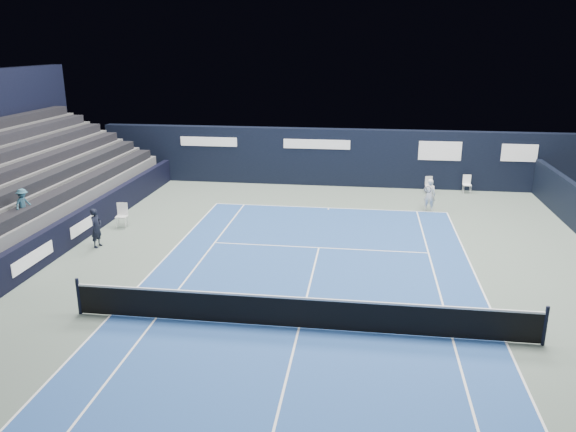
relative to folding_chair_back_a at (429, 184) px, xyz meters
name	(u,v)px	position (x,y,z in m)	size (l,w,h in m)	color
ground	(307,297)	(-4.99, -13.41, -0.50)	(48.00, 48.00, 0.00)	#536359
court_surface	(299,328)	(-4.99, -15.41, -0.50)	(10.97, 23.77, 0.01)	navy
folding_chair_back_a	(429,184)	(0.00, 0.00, 0.00)	(0.47, 0.46, 0.88)	silver
folding_chair_back_b	(467,183)	(1.96, 0.35, 0.04)	(0.42, 0.41, 0.94)	white
line_judge_chair	(122,213)	(-13.54, -7.53, 0.08)	(0.50, 0.49, 1.02)	white
line_judge	(96,228)	(-13.45, -10.04, 0.26)	(0.56, 0.37, 1.53)	black
court_markings	(299,328)	(-4.99, -15.41, -0.49)	(11.03, 23.83, 0.00)	white
tennis_net	(299,312)	(-4.99, -15.41, 0.01)	(12.90, 0.10, 1.10)	black
back_sponsor_wall	(335,157)	(-4.98, 1.09, 1.05)	(26.00, 0.63, 3.10)	black
side_barrier_left	(79,226)	(-14.49, -9.43, 0.10)	(0.33, 22.00, 1.20)	black
spectator_stand	(2,183)	(-18.26, -8.43, 1.45)	(6.00, 18.00, 6.40)	#4E4E50
tennis_player	(429,195)	(-0.34, -3.31, 0.27)	(0.60, 0.83, 1.53)	silver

